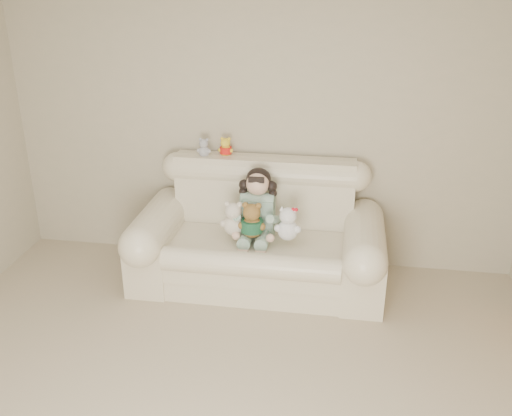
# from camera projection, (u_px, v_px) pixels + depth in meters

# --- Properties ---
(wall_back) EXTENTS (4.50, 0.00, 4.50)m
(wall_back) POSITION_uv_depth(u_px,v_px,m) (261.00, 122.00, 4.95)
(wall_back) COLOR #ADA389
(wall_back) RESTS_ON ground
(sofa) EXTENTS (2.10, 0.95, 1.03)m
(sofa) POSITION_uv_depth(u_px,v_px,m) (258.00, 229.00, 4.80)
(sofa) COLOR beige
(sofa) RESTS_ON floor
(seated_child) EXTENTS (0.36, 0.44, 0.60)m
(seated_child) POSITION_uv_depth(u_px,v_px,m) (258.00, 203.00, 4.79)
(seated_child) COLOR #2C6F4E
(seated_child) RESTS_ON sofa
(brown_teddy) EXTENTS (0.23, 0.18, 0.36)m
(brown_teddy) POSITION_uv_depth(u_px,v_px,m) (252.00, 217.00, 4.63)
(brown_teddy) COLOR brown
(brown_teddy) RESTS_ON sofa
(white_cat) EXTENTS (0.24, 0.20, 0.34)m
(white_cat) POSITION_uv_depth(u_px,v_px,m) (288.00, 220.00, 4.59)
(white_cat) COLOR white
(white_cat) RESTS_ON sofa
(cream_teddy) EXTENTS (0.26, 0.22, 0.35)m
(cream_teddy) POSITION_uv_depth(u_px,v_px,m) (234.00, 215.00, 4.67)
(cream_teddy) COLOR silver
(cream_teddy) RESTS_ON sofa
(yellow_mini_bear) EXTENTS (0.15, 0.12, 0.21)m
(yellow_mini_bear) POSITION_uv_depth(u_px,v_px,m) (226.00, 145.00, 4.96)
(yellow_mini_bear) COLOR yellow
(yellow_mini_bear) RESTS_ON sofa
(grey_mini_plush) EXTENTS (0.15, 0.14, 0.20)m
(grey_mini_plush) POSITION_uv_depth(u_px,v_px,m) (204.00, 146.00, 4.95)
(grey_mini_plush) COLOR #B8B8C0
(grey_mini_plush) RESTS_ON sofa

